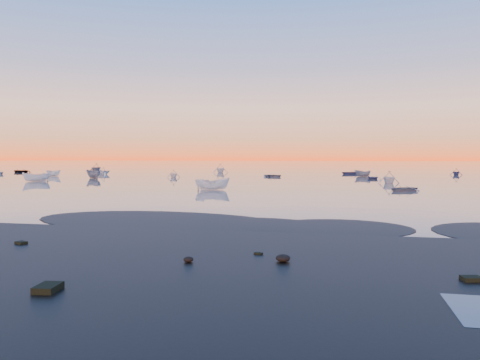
% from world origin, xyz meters
% --- Properties ---
extents(ground, '(600.00, 600.00, 0.00)m').
position_xyz_m(ground, '(0.00, 100.00, 0.00)').
color(ground, slate).
rests_on(ground, ground).
extents(mud_lobes, '(140.00, 6.00, 0.07)m').
position_xyz_m(mud_lobes, '(0.00, -1.00, 0.01)').
color(mud_lobes, black).
rests_on(mud_lobes, ground).
extents(moored_fleet, '(124.00, 58.00, 1.20)m').
position_xyz_m(moored_fleet, '(0.00, 53.00, 0.00)').
color(moored_fleet, white).
rests_on(moored_fleet, ground).
extents(boat_near_center, '(2.74, 4.07, 1.30)m').
position_xyz_m(boat_near_center, '(-3.84, 24.00, 0.00)').
color(boat_near_center, white).
rests_on(boat_near_center, ground).
extents(boat_near_right, '(3.85, 2.20, 1.27)m').
position_xyz_m(boat_near_right, '(16.12, 41.54, 0.00)').
color(boat_near_right, white).
rests_on(boat_near_right, ground).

